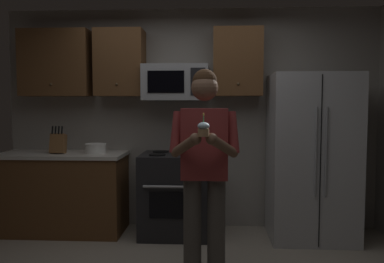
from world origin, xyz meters
The scene contains 10 objects.
wall_back centered at (0.00, 1.75, 1.30)m, with size 4.40×0.10×2.60m, color gray.
oven_range centered at (-0.15, 1.36, 0.46)m, with size 0.76×0.70×0.93m.
microwave centered at (-0.15, 1.48, 1.72)m, with size 0.74×0.41×0.40m.
refrigerator centered at (1.35, 1.32, 0.90)m, with size 0.90×0.75×1.80m.
cabinet_row_upper centered at (-0.72, 1.53, 1.95)m, with size 2.78×0.36×0.76m.
counter_left centered at (-1.45, 1.38, 0.46)m, with size 1.44×0.66×0.92m.
knife_block centered at (-1.47, 1.33, 1.03)m, with size 0.16×0.15×0.32m.
bowl_large_white centered at (-1.05, 1.36, 0.98)m, with size 0.24×0.24×0.11m.
person centered at (0.21, 0.21, 1.00)m, with size 0.60×0.48×1.76m.
cupcake centered at (0.21, -0.12, 1.29)m, with size 0.09×0.09×0.17m.
Camera 1 is at (0.28, -2.97, 1.47)m, focal length 36.51 mm.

